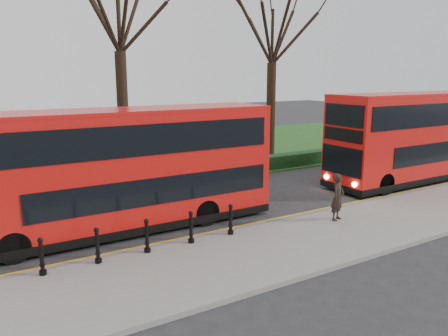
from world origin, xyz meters
TOP-DOWN VIEW (x-y plane):
  - ground at (0.00, 0.00)m, footprint 120.00×120.00m
  - pavement at (0.00, -3.00)m, footprint 60.00×4.00m
  - kerb at (0.00, -1.00)m, footprint 60.00×0.25m
  - grass_verge at (0.00, 15.00)m, footprint 60.00×18.00m
  - hedge at (0.00, 6.80)m, footprint 60.00×0.90m
  - yellow_line_outer at (0.00, -0.70)m, footprint 60.00×0.10m
  - yellow_line_inner at (0.00, -0.50)m, footprint 60.00×0.10m
  - tree_mid at (2.00, 10.00)m, footprint 7.72×7.72m
  - tree_right at (12.00, 10.00)m, footprint 7.21×7.21m
  - bollard_row at (-1.14, -1.35)m, footprint 6.10×0.15m
  - bus_lead at (-0.87, 1.29)m, footprint 10.75×2.47m
  - bus_rear at (14.76, 0.75)m, footprint 11.38×2.61m
  - pedestrian at (6.00, -2.11)m, footprint 0.75×0.63m

SIDE VIEW (x-z plane):
  - ground at x=0.00m, z-range 0.00..0.00m
  - yellow_line_outer at x=0.00m, z-range 0.00..0.01m
  - yellow_line_inner at x=0.00m, z-range 0.00..0.01m
  - grass_verge at x=0.00m, z-range 0.00..0.06m
  - pavement at x=0.00m, z-range 0.00..0.15m
  - kerb at x=0.00m, z-range -0.01..0.15m
  - hedge at x=0.00m, z-range 0.00..0.80m
  - bollard_row at x=-1.14m, z-range 0.15..1.15m
  - pedestrian at x=6.00m, z-range 0.15..1.90m
  - bus_lead at x=-0.87m, z-range 0.02..4.29m
  - bus_rear at x=14.76m, z-range 0.02..4.55m
  - tree_right at x=12.00m, z-range 2.56..13.82m
  - tree_mid at x=2.00m, z-range 2.74..14.81m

